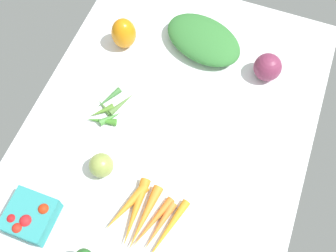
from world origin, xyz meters
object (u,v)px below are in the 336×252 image
at_px(berry_basket, 30,216).
at_px(okra_pile, 108,110).
at_px(red_onion_near_basket, 268,67).
at_px(heirloom_tomato_green, 101,165).
at_px(bell_pepper_orange, 124,33).
at_px(carrot_bunch, 144,218).
at_px(leafy_greens_clump, 204,40).

bearing_deg(berry_basket, okra_pile, 171.63).
height_order(red_onion_near_basket, heirloom_tomato_green, red_onion_near_basket).
bearing_deg(bell_pepper_orange, red_onion_near_basket, 95.22).
relative_size(carrot_bunch, red_onion_near_basket, 2.39).
height_order(berry_basket, heirloom_tomato_green, heirloom_tomato_green).
relative_size(carrot_bunch, leafy_greens_clump, 0.79).
distance_m(leafy_greens_clump, okra_pile, 0.36).
bearing_deg(okra_pile, leafy_greens_clump, 150.46).
bearing_deg(red_onion_near_basket, berry_basket, -34.95).
relative_size(leafy_greens_clump, berry_basket, 2.20).
xyz_separation_m(berry_basket, heirloom_tomato_green, (-0.18, 0.11, 0.00)).
bearing_deg(okra_pile, berry_basket, -8.37).
bearing_deg(leafy_greens_clump, heirloom_tomato_green, -14.13).
relative_size(carrot_bunch, berry_basket, 1.74).
xyz_separation_m(carrot_bunch, heirloom_tomato_green, (-0.08, -0.15, 0.02)).
bearing_deg(carrot_bunch, heirloom_tomato_green, -119.23).
height_order(carrot_bunch, berry_basket, berry_basket).
xyz_separation_m(berry_basket, okra_pile, (-0.34, 0.05, -0.02)).
relative_size(berry_basket, red_onion_near_basket, 1.37).
bearing_deg(bell_pepper_orange, heirloom_tomato_green, 14.90).
distance_m(bell_pepper_orange, okra_pile, 0.24).
bearing_deg(bell_pepper_orange, carrot_bunch, 28.00).
bearing_deg(berry_basket, bell_pepper_orange, 179.86).
distance_m(bell_pepper_orange, berry_basket, 0.57).
height_order(red_onion_near_basket, okra_pile, red_onion_near_basket).
distance_m(leafy_greens_clump, berry_basket, 0.69).
distance_m(bell_pepper_orange, heirloom_tomato_green, 0.41).
bearing_deg(bell_pepper_orange, berry_basket, -0.14).
bearing_deg(heirloom_tomato_green, okra_pile, -160.81).
xyz_separation_m(bell_pepper_orange, leafy_greens_clump, (-0.08, 0.22, -0.02)).
height_order(bell_pepper_orange, berry_basket, bell_pepper_orange).
height_order(carrot_bunch, leafy_greens_clump, leafy_greens_clump).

